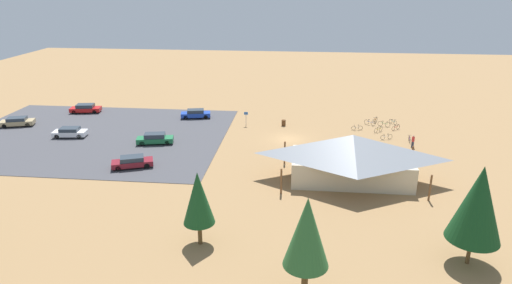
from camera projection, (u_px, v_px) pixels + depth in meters
name	position (u px, v px, depth m)	size (l,w,h in m)	color
ground	(288.00, 139.00, 61.08)	(160.00, 160.00, 0.00)	#937047
parking_lot_asphalt	(94.00, 135.00, 62.53)	(36.51, 28.42, 0.05)	#424247
bike_pavilion	(352.00, 155.00, 47.61)	(14.90, 8.37, 5.20)	beige
trash_bin	(284.00, 123.00, 66.60)	(0.60, 0.60, 0.90)	brown
lot_sign	(246.00, 117.00, 66.32)	(0.56, 0.08, 2.20)	#99999E
pine_center	(198.00, 198.00, 35.49)	(2.56, 2.56, 6.42)	brown
pine_east	(307.00, 233.00, 28.80)	(3.05, 3.05, 7.66)	brown
pine_far_east	(478.00, 204.00, 32.61)	(3.95, 3.95, 8.08)	brown
bicycle_blue_lone_east	(370.00, 123.00, 66.90)	(1.61, 0.93, 0.91)	black
bicycle_white_lone_west	(386.00, 137.00, 60.89)	(1.68, 0.69, 0.78)	black
bicycle_silver_trailside	(357.00, 128.00, 64.68)	(1.64, 0.49, 0.77)	black
bicycle_purple_by_bin	(409.00, 139.00, 59.89)	(0.48, 1.65, 0.85)	black
bicycle_red_edge_north	(396.00, 128.00, 64.75)	(1.35, 1.16, 0.80)	black
bicycle_orange_yard_left	(376.00, 120.00, 68.23)	(0.82, 1.65, 0.84)	black
bicycle_green_edge_south	(384.00, 124.00, 66.26)	(1.71, 0.78, 0.84)	black
bicycle_yellow_yard_right	(378.00, 130.00, 63.77)	(1.33, 1.26, 0.80)	black
bicycle_teal_back_row	(393.00, 122.00, 67.45)	(0.92, 1.35, 0.80)	black
car_red_back_corner	(86.00, 108.00, 73.07)	(5.03, 2.62, 1.38)	red
car_blue_second_row	(196.00, 114.00, 70.19)	(4.82, 2.61, 1.36)	#1E42B2
car_green_aisle_side	(155.00, 139.00, 59.10)	(4.98, 2.62, 1.42)	#1E6B3D
car_maroon_far_end	(132.00, 162.00, 51.63)	(4.98, 3.28, 1.33)	maroon
car_white_inner_stall	(70.00, 132.00, 61.67)	(4.63, 2.40, 1.32)	white
car_tan_mid_lot	(17.00, 122.00, 66.28)	(4.99, 3.12, 1.32)	tan
visitor_by_pavilion	(413.00, 141.00, 57.81)	(0.37, 0.40, 1.68)	#2D3347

